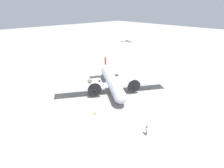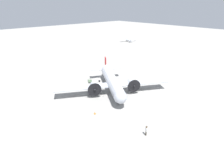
{
  "view_description": "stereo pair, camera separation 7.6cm",
  "coord_description": "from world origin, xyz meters",
  "px_view_note": "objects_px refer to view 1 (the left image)",
  "views": [
    {
      "loc": [
        25.9,
        28.01,
        18.94
      ],
      "look_at": [
        0.0,
        0.0,
        1.72
      ],
      "focal_mm": 28.0,
      "sensor_mm": 36.0,
      "label": 1
    },
    {
      "loc": [
        25.84,
        28.06,
        18.94
      ],
      "look_at": [
        0.0,
        0.0,
        1.72
      ],
      "focal_mm": 28.0,
      "sensor_mm": 36.0,
      "label": 2
    }
  ],
  "objects_px": {
    "baggage_cart": "(90,81)",
    "light_aircraft_distant": "(128,40)",
    "suitcase_near_door": "(99,81)",
    "traffic_cone": "(95,113)",
    "airliner_main": "(112,81)",
    "crew_foreground": "(146,130)"
  },
  "relations": [
    {
      "from": "baggage_cart",
      "to": "light_aircraft_distant",
      "type": "distance_m",
      "value": 59.92
    },
    {
      "from": "suitcase_near_door",
      "to": "traffic_cone",
      "type": "bearing_deg",
      "value": 47.92
    },
    {
      "from": "airliner_main",
      "to": "crew_foreground",
      "type": "height_order",
      "value": "airliner_main"
    },
    {
      "from": "crew_foreground",
      "to": "baggage_cart",
      "type": "xyz_separation_m",
      "value": [
        -6.04,
        -23.32,
        -0.81
      ]
    },
    {
      "from": "traffic_cone",
      "to": "light_aircraft_distant",
      "type": "bearing_deg",
      "value": -142.47
    },
    {
      "from": "airliner_main",
      "to": "baggage_cart",
      "type": "relative_size",
      "value": 11.86
    },
    {
      "from": "baggage_cart",
      "to": "traffic_cone",
      "type": "height_order",
      "value": "baggage_cart"
    },
    {
      "from": "airliner_main",
      "to": "baggage_cart",
      "type": "xyz_separation_m",
      "value": [
        0.67,
        -8.19,
        -2.29
      ]
    },
    {
      "from": "suitcase_near_door",
      "to": "airliner_main",
      "type": "bearing_deg",
      "value": 79.46
    },
    {
      "from": "suitcase_near_door",
      "to": "traffic_cone",
      "type": "height_order",
      "value": "suitcase_near_door"
    },
    {
      "from": "baggage_cart",
      "to": "traffic_cone",
      "type": "relative_size",
      "value": 4.25
    },
    {
      "from": "airliner_main",
      "to": "light_aircraft_distant",
      "type": "bearing_deg",
      "value": 159.76
    },
    {
      "from": "suitcase_near_door",
      "to": "baggage_cart",
      "type": "height_order",
      "value": "baggage_cart"
    },
    {
      "from": "airliner_main",
      "to": "crew_foreground",
      "type": "distance_m",
      "value": 16.62
    },
    {
      "from": "suitcase_near_door",
      "to": "light_aircraft_distant",
      "type": "distance_m",
      "value": 59.29
    },
    {
      "from": "airliner_main",
      "to": "traffic_cone",
      "type": "relative_size",
      "value": 50.41
    },
    {
      "from": "airliner_main",
      "to": "baggage_cart",
      "type": "bearing_deg",
      "value": -144.57
    },
    {
      "from": "airliner_main",
      "to": "traffic_cone",
      "type": "height_order",
      "value": "airliner_main"
    },
    {
      "from": "crew_foreground",
      "to": "traffic_cone",
      "type": "distance_m",
      "value": 10.58
    },
    {
      "from": "crew_foreground",
      "to": "baggage_cart",
      "type": "distance_m",
      "value": 24.1
    },
    {
      "from": "airliner_main",
      "to": "baggage_cart",
      "type": "distance_m",
      "value": 8.53
    },
    {
      "from": "crew_foreground",
      "to": "suitcase_near_door",
      "type": "bearing_deg",
      "value": 14.56
    }
  ]
}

